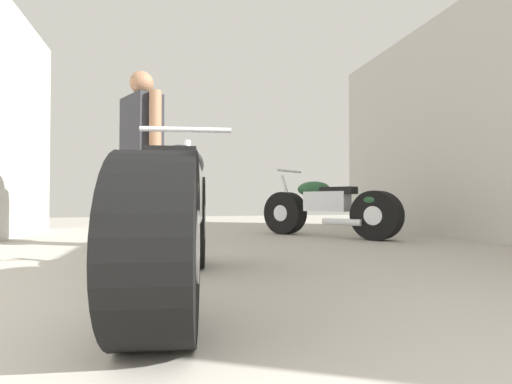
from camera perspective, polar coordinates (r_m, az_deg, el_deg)
ground_plane at (r=3.23m, az=1.63°, el=-9.55°), size 16.26×16.26×0.00m
motorcycle_maroon_cruiser at (r=1.97m, az=-11.66°, el=-3.40°), size 0.63×2.08×0.96m
motorcycle_black_naked at (r=4.99m, az=10.78°, el=-2.40°), size 1.31×1.64×0.88m
mechanic_in_blue at (r=4.11m, az=-16.60°, el=6.39°), size 0.45×0.68×1.78m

